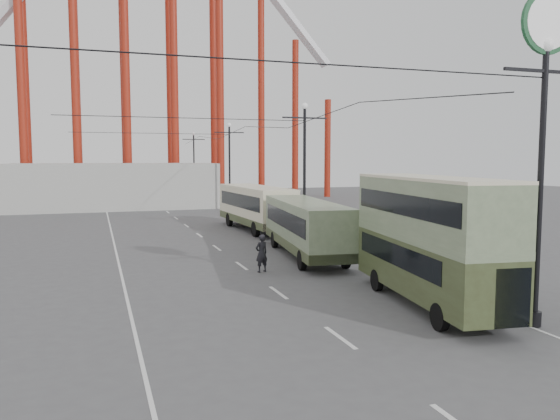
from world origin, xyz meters
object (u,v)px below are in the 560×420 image
object	(u,v)px
lamp_post_near	(545,85)
double_decker_bus	(429,234)
single_decker_cream	(256,206)
pedestrian	(262,253)
single_decker_green	(306,225)

from	to	relation	value
lamp_post_near	double_decker_bus	xyz separation A→B (m)	(-1.88, 3.33, -5.13)
single_decker_cream	lamp_post_near	bearing A→B (deg)	-88.82
pedestrian	double_decker_bus	bearing A→B (deg)	100.00
double_decker_bus	single_decker_green	size ratio (longest dim) A/B	0.82
lamp_post_near	single_decker_green	world-z (taller)	lamp_post_near
double_decker_bus	single_decker_cream	distance (m)	23.12
double_decker_bus	pedestrian	world-z (taller)	double_decker_bus
single_decker_green	pedestrian	distance (m)	5.01
pedestrian	single_decker_green	bearing A→B (deg)	-155.06
double_decker_bus	single_decker_cream	world-z (taller)	double_decker_bus
single_decker_cream	pedestrian	size ratio (longest dim) A/B	5.94
single_decker_cream	pedestrian	bearing A→B (deg)	-108.14
lamp_post_near	pedestrian	xyz separation A→B (m)	(-6.06, 11.19, -6.93)
lamp_post_near	single_decker_cream	xyz separation A→B (m)	(-1.92, 26.45, -5.95)
double_decker_bus	lamp_post_near	bearing A→B (deg)	-53.21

